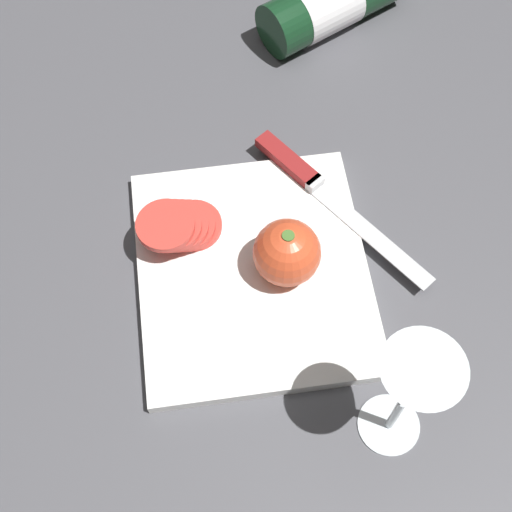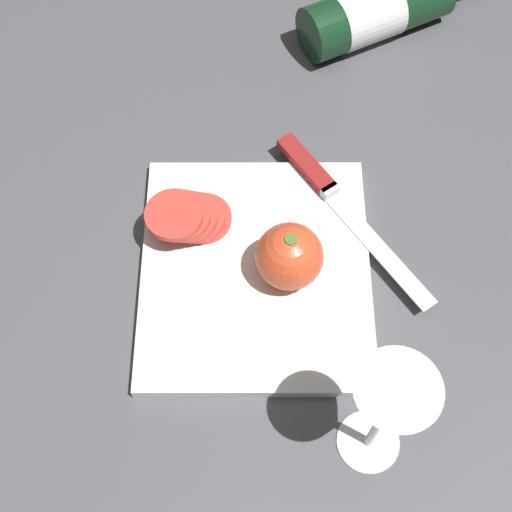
% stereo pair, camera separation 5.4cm
% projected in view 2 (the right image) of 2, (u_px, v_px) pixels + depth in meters
% --- Properties ---
extents(ground_plane, '(3.00, 3.00, 0.00)m').
position_uv_depth(ground_plane, '(253.00, 305.00, 0.84)').
color(ground_plane, '#4C4C51').
extents(cutting_board, '(0.31, 0.27, 0.02)m').
position_uv_depth(cutting_board, '(256.00, 271.00, 0.86)').
color(cutting_board, white).
rests_on(cutting_board, ground_plane).
extents(wine_bottle, '(0.20, 0.33, 0.08)m').
position_uv_depth(wine_bottle, '(380.00, 10.00, 1.02)').
color(wine_bottle, '#14381E').
rests_on(wine_bottle, ground_plane).
extents(wine_glass, '(0.08, 0.08, 0.19)m').
position_uv_depth(wine_glass, '(384.00, 408.00, 0.65)').
color(wine_glass, silver).
rests_on(wine_glass, ground_plane).
extents(whole_tomato, '(0.08, 0.08, 0.08)m').
position_uv_depth(whole_tomato, '(287.00, 257.00, 0.81)').
color(whole_tomato, '#DB4C28').
rests_on(whole_tomato, cutting_board).
extents(knife, '(0.25, 0.18, 0.01)m').
position_uv_depth(knife, '(319.00, 183.00, 0.90)').
color(knife, silver).
rests_on(knife, cutting_board).
extents(tomato_slice_stack_near, '(0.09, 0.10, 0.04)m').
position_uv_depth(tomato_slice_stack_near, '(186.00, 217.00, 0.86)').
color(tomato_slice_stack_near, '#D63D33').
rests_on(tomato_slice_stack_near, cutting_board).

